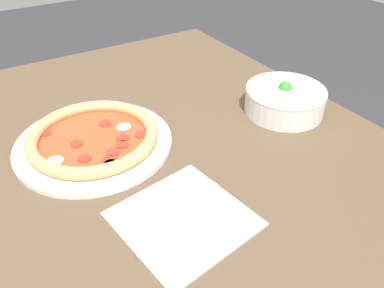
{
  "coord_description": "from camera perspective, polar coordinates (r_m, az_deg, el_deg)",
  "views": [
    {
      "loc": [
        0.6,
        -0.21,
        1.21
      ],
      "look_at": [
        0.09,
        0.11,
        0.77
      ],
      "focal_mm": 35.0,
      "sensor_mm": 36.0,
      "label": 1
    }
  ],
  "objects": [
    {
      "name": "dining_table",
      "position": [
        0.85,
        -9.42,
        -6.06
      ],
      "size": [
        1.09,
        1.04,
        0.75
      ],
      "color": "brown",
      "rests_on": "ground_plane"
    },
    {
      "name": "pizza",
      "position": [
        0.8,
        -14.78,
        0.78
      ],
      "size": [
        0.32,
        0.32,
        0.04
      ],
      "color": "white",
      "rests_on": "dining_table"
    },
    {
      "name": "bowl",
      "position": [
        0.91,
        14.02,
        6.77
      ],
      "size": [
        0.19,
        0.19,
        0.08
      ],
      "color": "white",
      "rests_on": "dining_table"
    },
    {
      "name": "napkin",
      "position": [
        0.63,
        -1.25,
        -11.27
      ],
      "size": [
        0.22,
        0.22,
        0.0
      ],
      "color": "white",
      "rests_on": "dining_table"
    },
    {
      "name": "fork",
      "position": [
        0.64,
        -2.78,
        -9.45
      ],
      "size": [
        0.02,
        0.18,
        0.0
      ],
      "rotation": [
        0.0,
        0.0,
        1.62
      ],
      "color": "silver",
      "rests_on": "napkin"
    },
    {
      "name": "knife",
      "position": [
        0.61,
        -0.72,
        -12.84
      ],
      "size": [
        0.02,
        0.2,
        0.01
      ],
      "rotation": [
        0.0,
        0.0,
        1.62
      ],
      "color": "silver",
      "rests_on": "napkin"
    }
  ]
}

